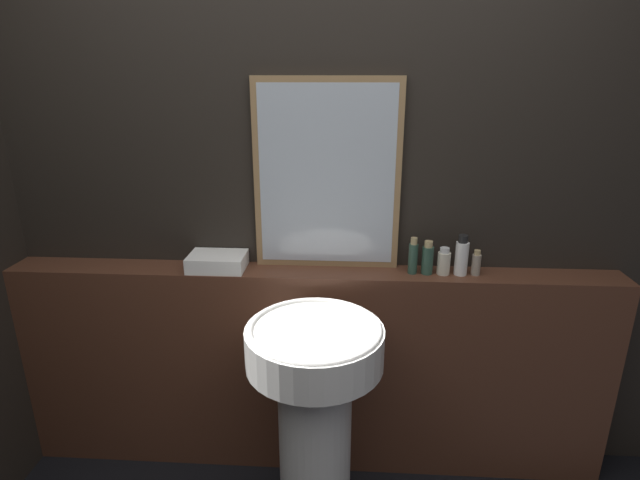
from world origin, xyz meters
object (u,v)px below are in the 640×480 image
Objects in this scene: conditioner_bottle at (427,259)px; lotion_bottle at (444,262)px; mirror at (327,176)px; hand_soap_bottle at (476,263)px; body_wash_bottle at (462,257)px; pedestal_sink at (315,409)px; shampoo_bottle at (413,257)px; towel_stack at (217,261)px.

conditioner_bottle is 1.24× the size of lotion_bottle.
hand_soap_bottle is (0.61, -0.07, -0.34)m from mirror.
body_wash_bottle is at bearing 0.00° from conditioner_bottle.
lotion_bottle is at bearing -8.02° from mirror.
mirror is 0.53m from conditioner_bottle.
pedestal_sink is at bearing -148.07° from hand_soap_bottle.
mirror is at bearing 87.70° from pedestal_sink.
conditioner_bottle is (0.43, 0.39, 0.45)m from pedestal_sink.
towel_stack is at bearing 180.00° from shampoo_bottle.
towel_stack is at bearing 180.00° from lotion_bottle.
mirror is 0.59m from lotion_bottle.
shampoo_bottle is 1.09× the size of conditioner_bottle.
conditioner_bottle is at bearing -9.29° from mirror.
body_wash_bottle is at bearing 0.00° from lotion_bottle.
lotion_bottle is (0.07, -0.00, -0.01)m from conditioner_bottle.
pedestal_sink is 0.83m from body_wash_bottle.
conditioner_bottle is (0.42, -0.07, -0.32)m from mirror.
pedestal_sink is at bearing -41.96° from towel_stack.
body_wash_bottle is (0.14, 0.00, 0.01)m from conditioner_bottle.
shampoo_bottle is (0.36, -0.07, -0.32)m from mirror.
mirror is 0.58m from towel_stack.
mirror is at bearing 170.71° from conditioner_bottle.
mirror is 0.70m from hand_soap_bottle.
conditioner_bottle is at bearing 0.00° from shampoo_bottle.
mirror is at bearing 173.67° from hand_soap_bottle.
hand_soap_bottle is at bearing 0.00° from lotion_bottle.
pedestal_sink is at bearing -133.64° from shampoo_bottle.
shampoo_bottle is 0.91× the size of body_wash_bottle.
pedestal_sink is 5.92× the size of shampoo_bottle.
towel_stack is 0.94m from lotion_bottle.
shampoo_bottle is 1.36× the size of lotion_bottle.
shampoo_bottle is at bearing -180.00° from hand_soap_bottle.
body_wash_bottle is (0.55, -0.07, -0.31)m from mirror.
towel_stack is 1.53× the size of shampoo_bottle.
towel_stack is at bearing 180.00° from body_wash_bottle.
hand_soap_bottle is at bearing 0.00° from towel_stack.
lotion_bottle is at bearing -180.00° from hand_soap_bottle.
pedestal_sink is 0.77m from lotion_bottle.
shampoo_bottle is 0.13m from lotion_bottle.
hand_soap_bottle is (1.07, 0.00, 0.02)m from towel_stack.
pedestal_sink is at bearing -145.38° from body_wash_bottle.
conditioner_bottle is at bearing 180.00° from lotion_bottle.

